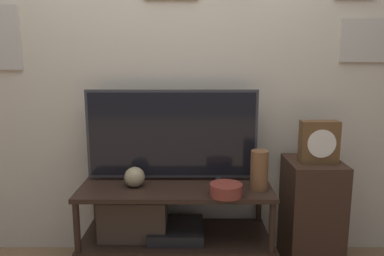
% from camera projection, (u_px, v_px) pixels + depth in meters
% --- Properties ---
extents(wall_back, '(6.40, 0.08, 2.70)m').
position_uv_depth(wall_back, '(178.00, 64.00, 2.60)').
color(wall_back, beige).
rests_on(wall_back, ground_plane).
extents(media_console, '(1.24, 0.51, 0.59)m').
position_uv_depth(media_console, '(161.00, 216.00, 2.48)').
color(media_console, black).
rests_on(media_console, ground_plane).
extents(television, '(1.14, 0.05, 0.61)m').
position_uv_depth(television, '(173.00, 134.00, 2.49)').
color(television, '#333338').
rests_on(television, media_console).
extents(vase_round_glass, '(0.13, 0.13, 0.13)m').
position_uv_depth(vase_round_glass, '(136.00, 177.00, 2.40)').
color(vase_round_glass, tan).
rests_on(vase_round_glass, media_console).
extents(vase_wide_bowl, '(0.20, 0.20, 0.07)m').
position_uv_depth(vase_wide_bowl, '(227.00, 190.00, 2.25)').
color(vase_wide_bowl, brown).
rests_on(vase_wide_bowl, media_console).
extents(vase_tall_ceramic, '(0.11, 0.11, 0.25)m').
position_uv_depth(vase_tall_ceramic, '(261.00, 170.00, 2.34)').
color(vase_tall_ceramic, brown).
rests_on(vase_tall_ceramic, media_console).
extents(side_table, '(0.35, 0.40, 0.74)m').
position_uv_depth(side_table, '(313.00, 213.00, 2.53)').
color(side_table, '#382319').
rests_on(side_table, ground_plane).
extents(mantel_clock, '(0.24, 0.11, 0.27)m').
position_uv_depth(mantel_clock, '(321.00, 142.00, 2.40)').
color(mantel_clock, brown).
rests_on(mantel_clock, side_table).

